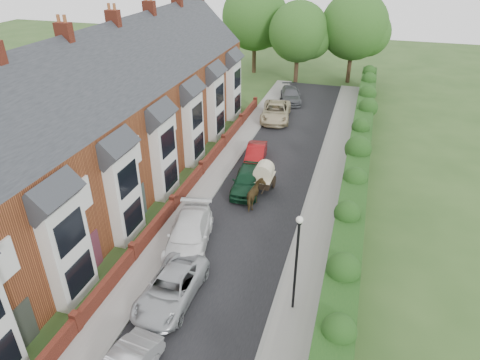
# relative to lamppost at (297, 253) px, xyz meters

# --- Properties ---
(road) EXTENTS (6.00, 58.00, 0.02)m
(road) POSITION_rel_lamppost_xyz_m (-3.90, 7.00, -3.29)
(road) COLOR black
(road) RESTS_ON ground
(pavement_hedge_side) EXTENTS (2.20, 58.00, 0.12)m
(pavement_hedge_side) POSITION_rel_lamppost_xyz_m (0.20, 7.00, -3.24)
(pavement_hedge_side) COLOR gray
(pavement_hedge_side) RESTS_ON ground
(pavement_house_side) EXTENTS (1.70, 58.00, 0.12)m
(pavement_house_side) POSITION_rel_lamppost_xyz_m (-7.75, 7.00, -3.24)
(pavement_house_side) COLOR gray
(pavement_house_side) RESTS_ON ground
(kerb_hedge_side) EXTENTS (0.18, 58.00, 0.13)m
(kerb_hedge_side) POSITION_rel_lamppost_xyz_m (-0.85, 7.00, -3.23)
(kerb_hedge_side) COLOR gray
(kerb_hedge_side) RESTS_ON ground
(kerb_house_side) EXTENTS (0.18, 58.00, 0.13)m
(kerb_house_side) POSITION_rel_lamppost_xyz_m (-6.95, 7.00, -3.23)
(kerb_house_side) COLOR gray
(kerb_house_side) RESTS_ON ground
(hedge) EXTENTS (2.10, 58.00, 2.85)m
(hedge) POSITION_rel_lamppost_xyz_m (2.00, 7.00, -1.70)
(hedge) COLOR #123912
(hedge) RESTS_ON ground
(terrace_row) EXTENTS (9.05, 40.50, 11.50)m
(terrace_row) POSITION_rel_lamppost_xyz_m (-14.27, 5.98, 1.18)
(terrace_row) COLOR brown
(terrace_row) RESTS_ON ground
(garden_wall_row) EXTENTS (0.35, 40.35, 1.10)m
(garden_wall_row) POSITION_rel_lamppost_xyz_m (-8.75, 6.00, -2.84)
(garden_wall_row) COLOR maroon
(garden_wall_row) RESTS_ON ground
(lamppost) EXTENTS (0.32, 0.32, 5.16)m
(lamppost) POSITION_rel_lamppost_xyz_m (0.00, 0.00, 0.00)
(lamppost) COLOR black
(lamppost) RESTS_ON ground
(tree_far_left) EXTENTS (7.14, 6.80, 9.29)m
(tree_far_left) POSITION_rel_lamppost_xyz_m (-6.05, 36.08, 2.41)
(tree_far_left) COLOR #332316
(tree_far_left) RESTS_ON ground
(tree_far_right) EXTENTS (7.98, 7.60, 10.31)m
(tree_far_right) POSITION_rel_lamppost_xyz_m (-0.01, 38.08, 3.02)
(tree_far_right) COLOR #332316
(tree_far_right) RESTS_ON ground
(tree_far_back) EXTENTS (8.40, 8.00, 10.82)m
(tree_far_back) POSITION_rel_lamppost_xyz_m (-11.99, 39.08, 3.32)
(tree_far_back) COLOR #332316
(tree_far_back) RESTS_ON ground
(car_silver_b) EXTENTS (2.32, 4.94, 1.37)m
(car_silver_b) POSITION_rel_lamppost_xyz_m (-5.62, -1.05, -2.61)
(car_silver_b) COLOR #AFB2B7
(car_silver_b) RESTS_ON ground
(car_white) EXTENTS (3.27, 5.75, 1.57)m
(car_white) POSITION_rel_lamppost_xyz_m (-6.40, 3.00, -2.51)
(car_white) COLOR white
(car_white) RESTS_ON ground
(car_green) EXTENTS (2.24, 4.68, 1.54)m
(car_green) POSITION_rel_lamppost_xyz_m (-5.00, 9.87, -2.53)
(car_green) COLOR #0F341E
(car_green) RESTS_ON ground
(car_red) EXTENTS (1.88, 4.09, 1.30)m
(car_red) POSITION_rel_lamppost_xyz_m (-5.56, 14.20, -2.65)
(car_red) COLOR maroon
(car_red) RESTS_ON ground
(car_beige) EXTENTS (3.31, 5.92, 1.57)m
(car_beige) POSITION_rel_lamppost_xyz_m (-6.04, 23.40, -2.51)
(car_beige) COLOR #C0B18A
(car_beige) RESTS_ON ground
(car_grey) EXTENTS (3.15, 5.26, 1.43)m
(car_grey) POSITION_rel_lamppost_xyz_m (-5.67, 29.00, -2.58)
(car_grey) COLOR #4E5055
(car_grey) RESTS_ON ground
(horse) EXTENTS (0.92, 2.00, 1.69)m
(horse) POSITION_rel_lamppost_xyz_m (-3.92, 7.99, -2.45)
(horse) COLOR #443218
(horse) RESTS_ON ground
(horse_cart) EXTENTS (1.31, 2.90, 2.09)m
(horse_cart) POSITION_rel_lamppost_xyz_m (-3.92, 10.14, -2.10)
(horse_cart) COLOR black
(horse_cart) RESTS_ON ground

